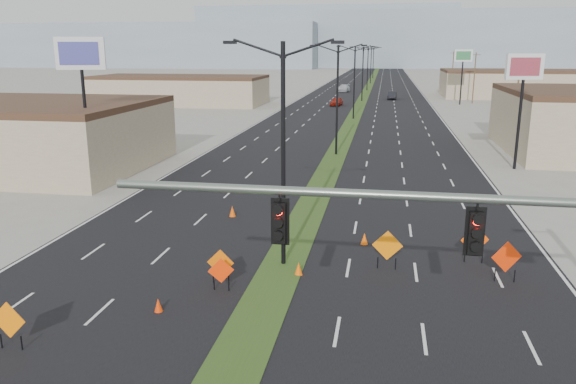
% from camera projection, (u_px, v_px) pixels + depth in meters
% --- Properties ---
extents(road_surface, '(25.00, 400.00, 0.02)m').
position_uv_depth(road_surface, '(363.00, 99.00, 110.02)').
color(road_surface, black).
rests_on(road_surface, ground).
extents(median_strip, '(2.00, 400.00, 0.04)m').
position_uv_depth(median_strip, '(363.00, 99.00, 110.02)').
color(median_strip, '#2F4A1A').
rests_on(median_strip, ground).
extents(building_sw_far, '(30.00, 14.00, 4.50)m').
position_uv_depth(building_sw_far, '(180.00, 91.00, 100.37)').
color(building_sw_far, tan).
rests_on(building_sw_far, ground).
extents(building_se_far, '(44.00, 16.00, 5.00)m').
position_uv_depth(building_se_far, '(555.00, 85.00, 112.72)').
color(building_se_far, tan).
rests_on(building_se_far, ground).
extents(mesa_west, '(180.00, 50.00, 22.00)m').
position_uv_depth(mesa_west, '(151.00, 46.00, 298.77)').
color(mesa_west, gray).
rests_on(mesa_west, ground).
extents(mesa_center, '(220.00, 50.00, 28.00)m').
position_uv_depth(mesa_center, '(457.00, 40.00, 290.92)').
color(mesa_center, gray).
rests_on(mesa_center, ground).
extents(mesa_backdrop, '(140.00, 50.00, 32.00)m').
position_uv_depth(mesa_backdrop, '(327.00, 37.00, 320.98)').
color(mesa_backdrop, gray).
rests_on(mesa_backdrop, ground).
extents(signal_mast, '(16.30, 0.60, 8.00)m').
position_uv_depth(signal_mast, '(552.00, 253.00, 13.86)').
color(signal_mast, slate).
rests_on(signal_mast, ground).
extents(streetlight_0, '(5.15, 0.24, 10.02)m').
position_uv_depth(streetlight_0, '(283.00, 149.00, 24.66)').
color(streetlight_0, black).
rests_on(streetlight_0, ground).
extents(streetlight_1, '(5.15, 0.24, 10.02)m').
position_uv_depth(streetlight_1, '(337.00, 97.00, 51.39)').
color(streetlight_1, black).
rests_on(streetlight_1, ground).
extents(streetlight_2, '(5.15, 0.24, 10.02)m').
position_uv_depth(streetlight_2, '(354.00, 80.00, 78.12)').
color(streetlight_2, black).
rests_on(streetlight_2, ground).
extents(streetlight_3, '(5.15, 0.24, 10.02)m').
position_uv_depth(streetlight_3, '(363.00, 72.00, 104.85)').
color(streetlight_3, black).
rests_on(streetlight_3, ground).
extents(streetlight_4, '(5.15, 0.24, 10.02)m').
position_uv_depth(streetlight_4, '(368.00, 67.00, 131.58)').
color(streetlight_4, black).
rests_on(streetlight_4, ground).
extents(streetlight_5, '(5.15, 0.24, 10.02)m').
position_uv_depth(streetlight_5, '(371.00, 64.00, 158.31)').
color(streetlight_5, black).
rests_on(streetlight_5, ground).
extents(streetlight_6, '(5.15, 0.24, 10.02)m').
position_uv_depth(streetlight_6, '(373.00, 62.00, 185.04)').
color(streetlight_6, black).
rests_on(streetlight_6, ground).
extents(utility_pole_1, '(1.60, 0.20, 9.00)m').
position_uv_depth(utility_pole_1, '(517.00, 91.00, 67.39)').
color(utility_pole_1, '#4C3823').
rests_on(utility_pole_1, ground).
extents(utility_pole_2, '(1.60, 0.20, 9.00)m').
position_uv_depth(utility_pole_2, '(474.00, 77.00, 100.81)').
color(utility_pole_2, '#4C3823').
rests_on(utility_pole_2, ground).
extents(utility_pole_3, '(1.60, 0.20, 9.00)m').
position_uv_depth(utility_pole_3, '(453.00, 70.00, 134.22)').
color(utility_pole_3, '#4C3823').
rests_on(utility_pole_3, ground).
extents(car_left, '(2.23, 4.41, 1.44)m').
position_uv_depth(car_left, '(336.00, 102.00, 97.49)').
color(car_left, maroon).
rests_on(car_left, ground).
extents(car_mid, '(1.88, 4.77, 1.55)m').
position_uv_depth(car_mid, '(392.00, 95.00, 109.59)').
color(car_mid, black).
rests_on(car_mid, ground).
extents(car_far, '(2.94, 5.76, 1.60)m').
position_uv_depth(car_far, '(344.00, 88.00, 128.41)').
color(car_far, silver).
rests_on(car_far, ground).
extents(construction_sign_0, '(1.28, 0.14, 1.71)m').
position_uv_depth(construction_sign_0, '(9.00, 322.00, 18.40)').
color(construction_sign_0, orange).
rests_on(construction_sign_0, ground).
extents(construction_sign_1, '(1.16, 0.06, 1.54)m').
position_uv_depth(construction_sign_1, '(220.00, 264.00, 23.60)').
color(construction_sign_1, '#D55F04').
rests_on(construction_sign_1, ground).
extents(construction_sign_2, '(1.02, 0.41, 1.43)m').
position_uv_depth(construction_sign_2, '(221.00, 272.00, 22.95)').
color(construction_sign_2, '#FF3405').
rests_on(construction_sign_2, ground).
extents(construction_sign_3, '(1.37, 0.06, 1.83)m').
position_uv_depth(construction_sign_3, '(387.00, 247.00, 25.13)').
color(construction_sign_3, orange).
rests_on(construction_sign_3, ground).
extents(construction_sign_4, '(1.32, 0.48, 1.83)m').
position_uv_depth(construction_sign_4, '(506.00, 258.00, 23.75)').
color(construction_sign_4, red).
rests_on(construction_sign_4, ground).
extents(construction_sign_5, '(1.32, 0.40, 1.80)m').
position_uv_depth(construction_sign_5, '(475.00, 241.00, 25.89)').
color(construction_sign_5, '#FF4705').
rests_on(construction_sign_5, ground).
extents(cone_0, '(0.34, 0.34, 0.55)m').
position_uv_depth(cone_0, '(158.00, 305.00, 21.23)').
color(cone_0, '#EE3505').
rests_on(cone_0, ground).
extents(cone_1, '(0.48, 0.48, 0.62)m').
position_uv_depth(cone_1, '(364.00, 239.00, 28.54)').
color(cone_1, '#FE5B05').
rests_on(cone_1, ground).
extents(cone_2, '(0.45, 0.45, 0.60)m').
position_uv_depth(cone_2, '(299.00, 269.00, 24.66)').
color(cone_2, '#FF5C05').
rests_on(cone_2, ground).
extents(cone_3, '(0.46, 0.46, 0.65)m').
position_uv_depth(cone_3, '(232.00, 211.00, 33.26)').
color(cone_3, '#ED4A05').
rests_on(cone_3, ground).
extents(pole_sign_west, '(3.37, 1.38, 10.50)m').
position_uv_depth(pole_sign_west, '(81.00, 64.00, 40.17)').
color(pole_sign_west, black).
rests_on(pole_sign_west, ground).
extents(pole_sign_east_near, '(3.03, 1.07, 9.31)m').
position_uv_depth(pole_sign_east_near, '(524.00, 76.00, 44.67)').
color(pole_sign_east_near, black).
rests_on(pole_sign_east_near, ground).
extents(pole_sign_east_far, '(3.12, 0.58, 9.52)m').
position_uv_depth(pole_sign_east_far, '(463.00, 60.00, 97.66)').
color(pole_sign_east_far, black).
rests_on(pole_sign_east_far, ground).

